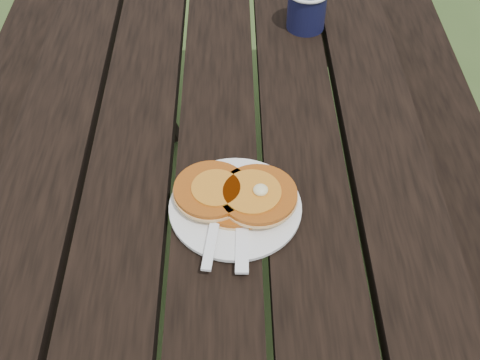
{
  "coord_description": "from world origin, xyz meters",
  "views": [
    {
      "loc": [
        0.03,
        -0.93,
        1.5
      ],
      "look_at": [
        0.04,
        -0.29,
        0.8
      ],
      "focal_mm": 45.0,
      "sensor_mm": 36.0,
      "label": 1
    }
  ],
  "objects_px": {
    "pancake_stack": "(236,194)",
    "picnic_table": "(222,211)",
    "plate": "(235,208)",
    "coffee_cup": "(307,6)"
  },
  "relations": [
    {
      "from": "pancake_stack",
      "to": "picnic_table",
      "type": "bearing_deg",
      "value": 96.11
    },
    {
      "from": "plate",
      "to": "coffee_cup",
      "type": "relative_size",
      "value": 2.28
    },
    {
      "from": "pancake_stack",
      "to": "coffee_cup",
      "type": "xyz_separation_m",
      "value": [
        0.16,
        0.51,
        0.03
      ]
    },
    {
      "from": "picnic_table",
      "to": "pancake_stack",
      "type": "height_order",
      "value": "pancake_stack"
    },
    {
      "from": "picnic_table",
      "to": "pancake_stack",
      "type": "bearing_deg",
      "value": -83.89
    },
    {
      "from": "picnic_table",
      "to": "plate",
      "type": "relative_size",
      "value": 8.7
    },
    {
      "from": "plate",
      "to": "pancake_stack",
      "type": "bearing_deg",
      "value": 83.91
    },
    {
      "from": "plate",
      "to": "pancake_stack",
      "type": "height_order",
      "value": "pancake_stack"
    },
    {
      "from": "plate",
      "to": "pancake_stack",
      "type": "xyz_separation_m",
      "value": [
        0.0,
        0.01,
        0.02
      ]
    },
    {
      "from": "picnic_table",
      "to": "coffee_cup",
      "type": "bearing_deg",
      "value": 47.37
    }
  ]
}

